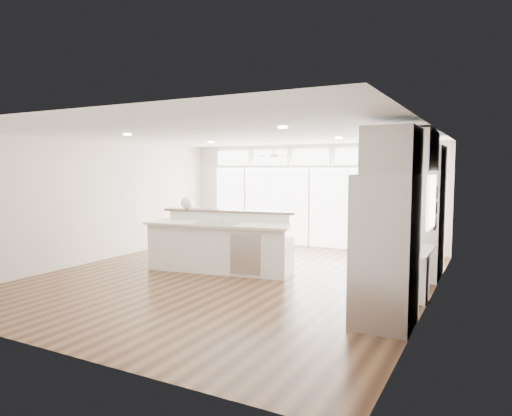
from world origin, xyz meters
The scene contains 24 objects.
floor centered at (0.00, 0.00, -0.01)m, with size 7.00×8.00×0.02m, color #3C2312.
ceiling centered at (0.00, 0.00, 2.70)m, with size 7.00×8.00×0.02m, color silver.
wall_back centered at (0.00, 4.00, 1.35)m, with size 7.00×0.04×2.70m, color beige.
wall_front centered at (0.00, -4.00, 1.35)m, with size 7.00×0.04×2.70m, color beige.
wall_left centered at (-3.50, 0.00, 1.35)m, with size 0.04×8.00×2.70m, color beige.
wall_right centered at (3.50, 0.00, 1.35)m, with size 0.04×8.00×2.70m, color beige.
glass_wall centered at (0.00, 3.94, 1.05)m, with size 5.80×0.06×2.08m, color silver.
transom_row centered at (0.00, 3.94, 2.38)m, with size 5.90×0.06×0.40m, color silver.
desk_window centered at (3.46, 0.30, 1.55)m, with size 0.04×0.85×0.85m, color white.
ceiling_fan centered at (-0.50, 2.80, 2.48)m, with size 1.16×1.16×0.32m, color white.
recessed_lights centered at (0.00, 0.20, 2.68)m, with size 3.40×3.00×0.02m, color white.
oven_cabinet centered at (3.17, 1.80, 1.25)m, with size 0.64×1.20×2.50m, color white.
desk_nook centered at (3.13, 0.30, 0.38)m, with size 0.72×1.30×0.76m, color white.
upper_cabinets centered at (3.17, 0.30, 2.35)m, with size 0.64×1.30×0.64m, color white.
refrigerator centered at (3.11, -1.35, 1.00)m, with size 0.76×0.90×2.00m, color #ACACB1.
fridge_cabinet centered at (3.17, -1.35, 2.30)m, with size 0.64×0.90×0.60m, color white.
framed_photos centered at (3.46, 0.92, 1.40)m, with size 0.06×0.22×0.80m, color black.
kitchen_island centered at (-0.52, 0.33, 0.60)m, with size 3.03×1.14×1.20m, color white.
rug centered at (2.95, -0.13, 0.01)m, with size 0.99×0.71×0.01m, color #3E2A13.
office_chair centered at (2.57, 1.04, 0.55)m, with size 0.58×0.53×1.11m, color black.
fishbowl centered at (-1.52, 0.58, 1.33)m, with size 0.26×0.26×0.26m, color silver.
monitor centered at (3.05, 0.30, 0.94)m, with size 0.07×0.43×0.36m, color black.
keyboard centered at (2.88, 0.30, 0.77)m, with size 0.11×0.30×0.02m, color silver.
potted_plant centered at (3.17, 1.80, 2.62)m, with size 0.28×0.31×0.24m, color #375C27.
Camera 1 is at (4.37, -7.36, 2.08)m, focal length 32.00 mm.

